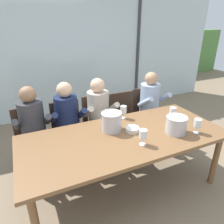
# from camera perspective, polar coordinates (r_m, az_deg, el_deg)

# --- Properties ---
(ground) EXTENTS (14.00, 14.00, 0.00)m
(ground) POSITION_cam_1_polar(r_m,az_deg,el_deg) (3.53, -4.49, -9.60)
(ground) COLOR #847056
(window_glass_panel) EXTENTS (7.54, 0.03, 2.60)m
(window_glass_panel) POSITION_cam_1_polar(r_m,az_deg,el_deg) (4.52, -12.40, 15.15)
(window_glass_panel) COLOR silver
(window_glass_panel) RESTS_ON ground
(window_mullion_right) EXTENTS (0.06, 0.06, 2.60)m
(window_mullion_right) POSITION_cam_1_polar(r_m,az_deg,el_deg) (5.14, 7.14, 16.50)
(window_mullion_right) COLOR #38383D
(window_mullion_right) RESTS_ON ground
(hillside_vineyard) EXTENTS (13.54, 2.40, 1.64)m
(hillside_vineyard) POSITION_cam_1_polar(r_m,az_deg,el_deg) (7.59, -17.64, 14.29)
(hillside_vineyard) COLOR #568942
(hillside_vineyard) RESTS_ON ground
(dining_table) EXTENTS (2.34, 1.04, 0.75)m
(dining_table) POSITION_cam_1_polar(r_m,az_deg,el_deg) (2.39, 3.56, -7.88)
(dining_table) COLOR brown
(dining_table) RESTS_ON ground
(chair_near_curtain) EXTENTS (0.48, 0.48, 0.89)m
(chair_near_curtain) POSITION_cam_1_polar(r_m,az_deg,el_deg) (3.04, -21.45, -5.79)
(chair_near_curtain) COLOR #332319
(chair_near_curtain) RESTS_ON ground
(chair_left_of_center) EXTENTS (0.46, 0.46, 0.89)m
(chair_left_of_center) POSITION_cam_1_polar(r_m,az_deg,el_deg) (3.08, -12.35, -4.17)
(chair_left_of_center) COLOR #332319
(chair_left_of_center) RESTS_ON ground
(chair_center) EXTENTS (0.45, 0.45, 0.89)m
(chair_center) POSITION_cam_1_polar(r_m,az_deg,el_deg) (3.25, -4.04, -2.10)
(chair_center) COLOR #332319
(chair_center) RESTS_ON ground
(chair_right_of_center) EXTENTS (0.44, 0.44, 0.89)m
(chair_right_of_center) POSITION_cam_1_polar(r_m,az_deg,el_deg) (3.38, 3.30, -1.02)
(chair_right_of_center) COLOR #332319
(chair_right_of_center) RESTS_ON ground
(chair_near_window_right) EXTENTS (0.47, 0.47, 0.89)m
(chair_near_window_right) POSITION_cam_1_polar(r_m,az_deg,el_deg) (3.62, 9.33, 0.50)
(chair_near_window_right) COLOR #332319
(chair_near_window_right) RESTS_ON ground
(person_charcoal_jacket) EXTENTS (0.47, 0.61, 1.21)m
(person_charcoal_jacket) POSITION_cam_1_polar(r_m,az_deg,el_deg) (2.86, -21.07, -3.70)
(person_charcoal_jacket) COLOR #38383D
(person_charcoal_jacket) RESTS_ON ground
(person_navy_polo) EXTENTS (0.47, 0.62, 1.21)m
(person_navy_polo) POSITION_cam_1_polar(r_m,az_deg,el_deg) (2.90, -12.09, -2.10)
(person_navy_polo) COLOR #192347
(person_navy_polo) RESTS_ON ground
(person_beige_jumper) EXTENTS (0.47, 0.61, 1.21)m
(person_beige_jumper) POSITION_cam_1_polar(r_m,az_deg,el_deg) (3.02, -3.32, -0.48)
(person_beige_jumper) COLOR #B7AD9E
(person_beige_jumper) RESTS_ON ground
(person_pale_blue_shirt) EXTENTS (0.49, 0.63, 1.21)m
(person_pale_blue_shirt) POSITION_cam_1_polar(r_m,az_deg,el_deg) (3.44, 11.19, 2.20)
(person_pale_blue_shirt) COLOR #9EB2D1
(person_pale_blue_shirt) RESTS_ON ground
(ice_bucket_primary) EXTENTS (0.24, 0.24, 0.20)m
(ice_bucket_primary) POSITION_cam_1_polar(r_m,az_deg,el_deg) (2.47, 17.44, -3.35)
(ice_bucket_primary) COLOR #B7B7BC
(ice_bucket_primary) RESTS_ON dining_table
(ice_bucket_secondary) EXTENTS (0.25, 0.25, 0.23)m
(ice_bucket_secondary) POSITION_cam_1_polar(r_m,az_deg,el_deg) (2.41, -0.14, -2.58)
(ice_bucket_secondary) COLOR #B7B7BC
(ice_bucket_secondary) RESTS_ON dining_table
(tasting_bowl) EXTENTS (0.16, 0.16, 0.05)m
(tasting_bowl) POSITION_cam_1_polar(r_m,az_deg,el_deg) (2.43, 5.69, -4.83)
(tasting_bowl) COLOR silver
(tasting_bowl) RESTS_ON dining_table
(wine_glass_by_left_taster) EXTENTS (0.08, 0.08, 0.17)m
(wine_glass_by_left_taster) POSITION_cam_1_polar(r_m,az_deg,el_deg) (2.71, 3.20, 0.65)
(wine_glass_by_left_taster) COLOR silver
(wine_glass_by_left_taster) RESTS_ON dining_table
(wine_glass_near_bucket) EXTENTS (0.08, 0.08, 0.17)m
(wine_glass_near_bucket) POSITION_cam_1_polar(r_m,az_deg,el_deg) (2.15, 8.63, -6.27)
(wine_glass_near_bucket) COLOR silver
(wine_glass_near_bucket) RESTS_ON dining_table
(wine_glass_center_pour) EXTENTS (0.08, 0.08, 0.17)m
(wine_glass_center_pour) POSITION_cam_1_polar(r_m,az_deg,el_deg) (2.77, 16.56, 0.10)
(wine_glass_center_pour) COLOR silver
(wine_glass_center_pour) RESTS_ON dining_table
(wine_glass_by_right_taster) EXTENTS (0.08, 0.08, 0.17)m
(wine_glass_by_right_taster) POSITION_cam_1_polar(r_m,az_deg,el_deg) (2.54, 22.72, -2.92)
(wine_glass_by_right_taster) COLOR silver
(wine_glass_by_right_taster) RESTS_ON dining_table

